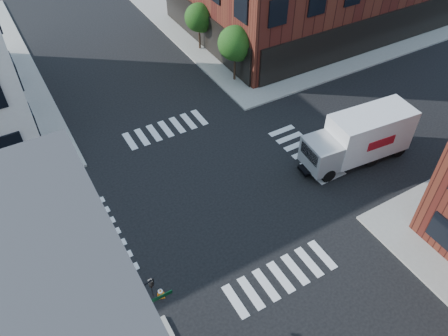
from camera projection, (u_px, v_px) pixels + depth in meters
ground at (214, 191)px, 26.55m from camera, size 120.00×120.00×0.00m
tree_near at (236, 45)px, 33.41m from camera, size 2.69×2.69×4.49m
tree_far at (200, 19)px, 37.38m from camera, size 2.43×2.43×4.07m
signal_pole at (149, 304)px, 17.94m from camera, size 1.29×1.24×4.60m
box_truck at (360, 137)px, 27.50m from camera, size 7.62×2.91×3.38m
traffic_cone at (161, 293)px, 21.16m from camera, size 0.43×0.43×0.64m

